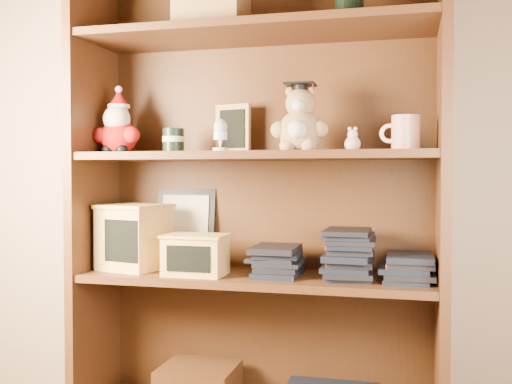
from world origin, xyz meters
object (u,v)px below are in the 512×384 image
(grad_teddy_bear, at_px, (300,125))
(treats_box, at_px, (135,236))
(teacher_mug, at_px, (405,133))
(bookcase, at_px, (259,204))

(grad_teddy_bear, relative_size, treats_box, 0.91)
(treats_box, bearing_deg, teacher_mug, 0.06)
(teacher_mug, bearing_deg, bookcase, 173.91)
(grad_teddy_bear, height_order, teacher_mug, grad_teddy_bear)
(bookcase, relative_size, treats_box, 6.48)
(bookcase, relative_size, grad_teddy_bear, 7.11)
(teacher_mug, bearing_deg, treats_box, -179.94)
(grad_teddy_bear, bearing_deg, treats_box, 179.42)
(treats_box, bearing_deg, grad_teddy_bear, -0.58)
(bookcase, bearing_deg, treats_box, -173.17)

